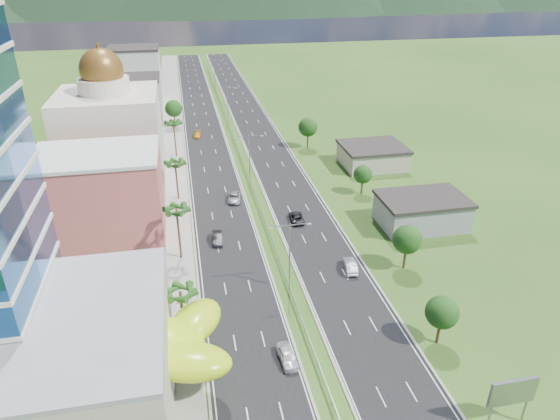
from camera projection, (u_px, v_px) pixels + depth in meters
ground at (306, 333)px, 65.24m from camera, size 500.00×500.00×0.00m
road_left at (204, 131)px, 142.76m from camera, size 11.00×260.00×0.04m
road_right at (256, 128)px, 145.42m from camera, size 11.00×260.00×0.04m
sidewalk_left at (170, 133)px, 141.06m from camera, size 7.00×260.00×0.12m
median_guardrail at (238, 148)px, 128.04m from camera, size 0.10×216.06×0.76m
streetlight_median_b at (290, 250)px, 70.98m from camera, size 6.04×0.25×11.00m
streetlight_median_c at (249, 154)px, 106.02m from camera, size 6.04×0.25×11.00m
streetlight_median_d at (227, 102)px, 145.45m from camera, size 6.04×0.25×11.00m
streetlight_median_e at (214, 72)px, 184.88m from camera, size 6.04×0.25×11.00m
mall_podium at (23, 370)px, 51.85m from camera, size 30.00×24.00×11.00m
lime_canopy at (143, 345)px, 55.95m from camera, size 18.00×15.00×7.40m
pink_shophouse at (102, 198)px, 84.96m from camera, size 20.00×15.00×15.00m
domed_building at (112, 135)px, 103.38m from camera, size 20.00×20.00×28.70m
midrise_grey at (127, 117)px, 126.97m from camera, size 16.00×15.00×16.00m
midrise_beige at (133, 101)px, 146.92m from camera, size 16.00×15.00×13.00m
midrise_white at (136, 77)px, 165.95m from camera, size 16.00×15.00×18.00m
billboard at (513, 393)px, 50.50m from camera, size 5.20×0.35×6.20m
shed_near at (421, 212)px, 90.98m from camera, size 15.00×10.00×5.00m
shed_far at (372, 157)px, 117.76m from camera, size 14.00×12.00×4.40m
palm_tree_b at (180, 294)px, 61.08m from camera, size 3.60×3.60×8.10m
palm_tree_c at (177, 212)px, 77.96m from camera, size 3.60×3.60×9.60m
palm_tree_d at (175, 165)px, 98.54m from camera, size 3.60×3.60×8.60m
palm_tree_e at (174, 124)px, 120.10m from camera, size 3.60×3.60×9.40m
leafy_tree_lfar at (174, 109)px, 143.23m from camera, size 4.90×4.90×8.05m
leafy_tree_ra at (442, 312)px, 61.55m from camera, size 4.20×4.20×6.90m
leafy_tree_rb at (407, 240)px, 76.80m from camera, size 4.55×4.55×7.47m
leafy_tree_rc at (363, 175)px, 102.22m from camera, size 3.85×3.85×6.33m
leafy_tree_rd at (308, 127)px, 127.26m from camera, size 4.90×4.90×8.05m
mountain_ridge at (251, 12)px, 470.15m from camera, size 860.00×140.00×90.00m
car_white_near_left at (287, 356)px, 60.28m from camera, size 2.20×4.82×1.60m
car_dark_left at (217, 238)px, 86.01m from camera, size 1.87×4.76×1.54m
car_silver_mid_left at (234, 197)px, 100.80m from camera, size 3.08×5.56×1.47m
car_yellow_far_left at (197, 135)px, 137.46m from camera, size 2.55×4.78×1.32m
car_silver_right at (350, 265)px, 78.18m from camera, size 2.47×5.16×1.63m
car_dark_far_right at (297, 217)px, 93.01m from camera, size 2.79×5.38×1.45m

